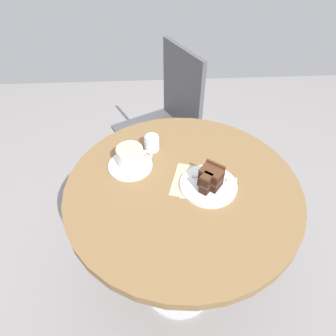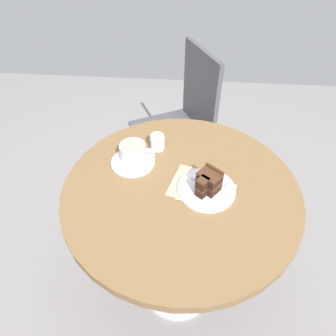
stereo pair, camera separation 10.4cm
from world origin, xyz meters
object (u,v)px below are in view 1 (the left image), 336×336
Objects in this scene: teaspoon at (128,175)px; coffee_cup at (131,156)px; fork at (220,179)px; sugar_pot at (152,142)px; cafe_chair at (168,117)px; saucer at (130,165)px; napkin at (199,182)px; cake_slice at (210,178)px; cake_plate at (208,185)px.

coffee_cup is at bearing -114.77° from teaspoon.
fork is (0.32, -0.04, 0.00)m from teaspoon.
cafe_chair is at bearing 79.66° from sugar_pot.
sugar_pot is (0.09, 0.15, 0.02)m from teaspoon.
saucer is at bearing -43.47° from cafe_chair.
cafe_chair is (0.18, 0.66, -0.21)m from teaspoon.
fork is at bearing -1.03° from napkin.
cake_slice reaches higher than fork.
coffee_cup is 0.82× the size of fork.
saucer is 1.70× the size of cake_slice.
saucer is 0.30m from cake_slice.
cafe_chair reaches higher than cake_plate.
teaspoon is at bearing -119.99° from sugar_pot.
saucer is 0.80× the size of napkin.
cafe_chair reaches higher than teaspoon.
cafe_chair reaches higher than fork.
fork reaches higher than teaspoon.
cafe_chair is (-0.10, 0.72, -0.20)m from cake_plate.
saucer is at bearing 156.66° from cake_plate.
cake_plate is at bearing -48.05° from sugar_pot.
cake_plate is at bearing -23.34° from saucer.
napkin is at bearing 147.12° from cake_plate.
cake_slice is at bearing -48.56° from sugar_pot.
napkin is at bearing 141.56° from cake_slice.
fork is at bearing -39.64° from sugar_pot.
cake_plate reaches higher than napkin.
saucer is at bearing -130.82° from sugar_pot.
cake_plate is (0.27, -0.12, -0.04)m from coffee_cup.
teaspoon is 1.39× the size of sugar_pot.
napkin is 0.25m from sugar_pot.
sugar_pot is at bearing -37.63° from cafe_chair.
cake_slice reaches higher than cake_plate.
sugar_pot is (-0.09, -0.50, 0.23)m from cafe_chair.
saucer is at bearing 174.38° from fork.
sugar_pot is (0.08, 0.09, -0.01)m from coffee_cup.
teaspoon is 0.49× the size of cake_plate.
cake_plate is 2.86× the size of sugar_pot.
teaspoon is 0.47× the size of napkin.
fork is 0.07m from napkin.
cafe_chair is (0.17, 0.60, -0.20)m from saucer.
cafe_chair reaches higher than sugar_pot.
fork is at bearing 157.20° from teaspoon.
cafe_chair reaches higher than napkin.
coffee_cup is 0.26m from napkin.
sugar_pot is (-0.19, 0.22, -0.02)m from cake_slice.
napkin is 0.22× the size of cafe_chair.
cafe_chair is (0.17, 0.59, -0.24)m from coffee_cup.
teaspoon is at bearing 166.80° from cake_slice.
teaspoon is 0.71m from cafe_chair.
sugar_pot is at bearing 129.75° from napkin.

